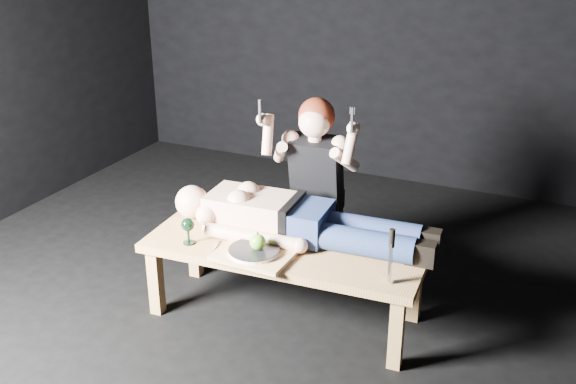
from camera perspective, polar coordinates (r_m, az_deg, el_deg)
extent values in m
plane|color=black|center=(3.79, -0.97, -11.81)|extent=(5.00, 5.00, 0.00)
plane|color=black|center=(5.51, 10.57, 15.71)|extent=(5.00, 0.00, 5.00)
cube|color=tan|center=(3.81, -0.31, -7.57)|extent=(1.57, 0.66, 0.45)
cube|color=tan|center=(3.58, -2.90, -5.34)|extent=(0.41, 0.30, 0.02)
cylinder|color=white|center=(3.57, -2.91, -5.02)|extent=(0.27, 0.27, 0.02)
sphere|color=#4B971A|center=(3.55, -2.58, -4.25)|extent=(0.09, 0.09, 0.09)
cube|color=#B2B2B7|center=(3.69, -6.24, -4.71)|extent=(0.05, 0.16, 0.01)
cube|color=#B2B2B7|center=(3.52, -0.42, -6.05)|extent=(0.04, 0.16, 0.01)
cube|color=#B2B2B7|center=(3.59, -0.38, -5.38)|extent=(0.15, 0.09, 0.01)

